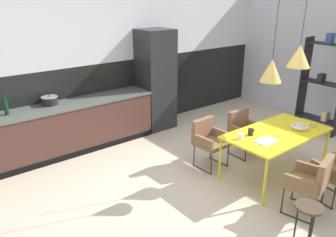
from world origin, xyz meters
The scene contains 20 objects.
ground_plane centered at (0.00, 0.00, 0.00)m, with size 9.62×9.62×0.00m, color beige.
back_wall_splashback_dark centered at (0.00, 2.91, 0.72)m, with size 7.40×0.12×1.44m, color black.
back_wall_panel_upper centered at (0.00, 2.91, 2.16)m, with size 7.40×0.12×1.44m, color silver.
kitchen_counter centered at (-1.73, 2.55, 0.45)m, with size 3.68×0.63×0.89m.
refrigerator_column centered at (0.45, 2.55, 1.02)m, with size 0.66×0.60×2.04m, color #232326.
dining_table centered at (0.67, -0.23, 0.69)m, with size 1.65×0.88×0.73m.
armchair_corner_seat centered at (0.89, 0.59, 0.49)m, with size 0.50×0.48×0.77m.
armchair_far_side centered at (0.10, 0.64, 0.51)m, with size 0.51×0.49×0.78m.
armchair_near_window centered at (0.19, -1.11, 0.52)m, with size 0.57×0.56×0.82m.
fruit_bowl centered at (1.03, -0.37, 0.77)m, with size 0.26×0.26×0.07m.
open_book centered at (0.26, -0.33, 0.73)m, with size 0.31×0.22×0.02m.
mug_white_ceramic centered at (0.04, -0.05, 0.77)m, with size 0.12×0.08×0.08m.
mug_wide_latte centered at (0.27, -0.05, 0.78)m, with size 0.12×0.08×0.10m.
mug_tall_blue centered at (1.28, -0.47, 0.77)m, with size 0.13×0.09×0.09m.
cooking_pot centered at (-1.70, 2.68, 0.96)m, with size 0.27×0.27×0.17m.
bottle_spice_small centered at (-2.42, 2.59, 1.02)m, with size 0.07×0.07×0.32m.
side_stool centered at (-0.33, -1.37, 0.44)m, with size 0.31×0.31×0.49m.
open_shelf_unit centered at (2.95, 0.32, 0.99)m, with size 0.30×0.85×1.98m.
pendant_lamp_over_table_near centered at (0.34, -0.23, 1.71)m, with size 0.29×0.29×1.27m.
pendant_lamp_over_table_far centered at (1.00, -0.22, 1.83)m, with size 0.34×0.34×1.16m.
Camera 1 is at (-3.45, -2.82, 2.68)m, focal length 35.48 mm.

